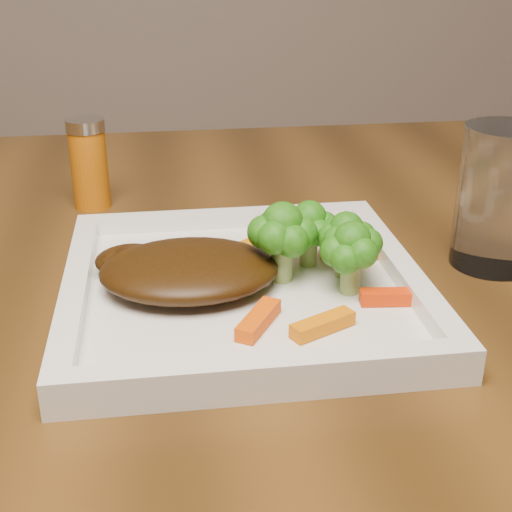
{
  "coord_description": "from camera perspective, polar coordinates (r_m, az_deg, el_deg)",
  "views": [
    {
      "loc": [
        0.06,
        -0.46,
        1.01
      ],
      "look_at": [
        0.12,
        0.03,
        0.79
      ],
      "focal_mm": 50.0,
      "sensor_mm": 36.0,
      "label": 1
    }
  ],
  "objects": [
    {
      "name": "plate",
      "position": [
        0.55,
        -1.03,
        -2.99
      ],
      "size": [
        0.27,
        0.27,
        0.01
      ],
      "primitive_type": "cube",
      "color": "white",
      "rests_on": "dining_table"
    },
    {
      "name": "steak",
      "position": [
        0.54,
        -5.36,
        -1.09
      ],
      "size": [
        0.14,
        0.11,
        0.03
      ],
      "primitive_type": "ellipsoid",
      "rotation": [
        0.0,
        0.0,
        -0.03
      ],
      "color": "#392108",
      "rests_on": "plate"
    },
    {
      "name": "broccoli_0",
      "position": [
        0.57,
        4.28,
        2.52
      ],
      "size": [
        0.06,
        0.06,
        0.07
      ],
      "primitive_type": null,
      "rotation": [
        0.0,
        0.0,
        -0.14
      ],
      "color": "#387413",
      "rests_on": "plate"
    },
    {
      "name": "broccoli_1",
      "position": [
        0.56,
        7.2,
        1.43
      ],
      "size": [
        0.05,
        0.05,
        0.06
      ],
      "primitive_type": null,
      "rotation": [
        0.0,
        0.0,
        0.01
      ],
      "color": "#386A11",
      "rests_on": "plate"
    },
    {
      "name": "broccoli_2",
      "position": [
        0.53,
        7.64,
        -0.02
      ],
      "size": [
        0.06,
        0.06,
        0.06
      ],
      "primitive_type": null,
      "rotation": [
        0.0,
        0.0,
        -0.16
      ],
      "color": "#336110",
      "rests_on": "plate"
    },
    {
      "name": "broccoli_3",
      "position": [
        0.55,
        2.1,
        1.01
      ],
      "size": [
        0.07,
        0.07,
        0.06
      ],
      "primitive_type": null,
      "rotation": [
        0.0,
        0.0,
        0.14
      ],
      "color": "#126A11",
      "rests_on": "plate"
    },
    {
      "name": "carrot_0",
      "position": [
        0.49,
        5.36,
        -5.48
      ],
      "size": [
        0.05,
        0.03,
        0.01
      ],
      "primitive_type": "cube",
      "rotation": [
        0.0,
        0.0,
        0.47
      ],
      "color": "#D96D03",
      "rests_on": "plate"
    },
    {
      "name": "carrot_1",
      "position": [
        0.53,
        10.88,
        -3.23
      ],
      "size": [
        0.05,
        0.02,
        0.01
      ],
      "primitive_type": "cube",
      "rotation": [
        0.0,
        0.0,
        -0.1
      ],
      "color": "red",
      "rests_on": "plate"
    },
    {
      "name": "carrot_2",
      "position": [
        0.49,
        0.2,
        -5.12
      ],
      "size": [
        0.04,
        0.05,
        0.01
      ],
      "primitive_type": "cube",
      "rotation": [
        0.0,
        0.0,
        1.03
      ],
      "color": "#E84C03",
      "rests_on": "plate"
    },
    {
      "name": "carrot_3",
      "position": [
        0.6,
        8.02,
        0.45
      ],
      "size": [
        0.06,
        0.03,
        0.01
      ],
      "primitive_type": "cube",
      "rotation": [
        0.0,
        0.0,
        -0.15
      ],
      "color": "#CD6803",
      "rests_on": "plate"
    },
    {
      "name": "carrot_4",
      "position": [
        0.61,
        0.65,
        1.13
      ],
      "size": [
        0.06,
        0.05,
        0.01
      ],
      "primitive_type": "cube",
      "rotation": [
        0.0,
        0.0,
        0.68
      ],
      "color": "orange",
      "rests_on": "plate"
    },
    {
      "name": "spice_shaker",
      "position": [
        0.75,
        -13.21,
        7.19
      ],
      "size": [
        0.04,
        0.04,
        0.09
      ],
      "primitive_type": "cylinder",
      "rotation": [
        0.0,
        0.0,
        -0.08
      ],
      "color": "#B55C0A",
      "rests_on": "dining_table"
    },
    {
      "name": "drinking_glass",
      "position": [
        0.63,
        18.97,
        4.42
      ],
      "size": [
        0.08,
        0.08,
        0.12
      ],
      "primitive_type": "cylinder",
      "rotation": [
        0.0,
        0.0,
        -0.2
      ],
      "color": "silver",
      "rests_on": "dining_table"
    }
  ]
}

